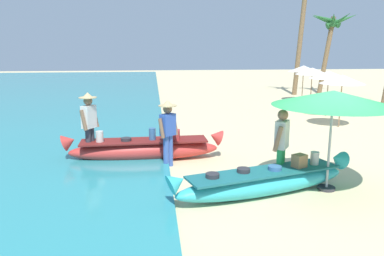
{
  "coord_description": "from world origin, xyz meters",
  "views": [
    {
      "loc": [
        -3.46,
        -7.05,
        2.93
      ],
      "look_at": [
        -2.5,
        2.28,
        0.9
      ],
      "focal_mm": 35.6,
      "sensor_mm": 36.0,
      "label": 1
    }
  ],
  "objects_px": {
    "boat_cyan_foreground": "(265,181)",
    "palm_tree_leaning_seaward": "(304,3)",
    "person_vendor_hatted": "(168,129)",
    "person_tourist_customer": "(281,143)",
    "person_vendor_assistant": "(89,122)",
    "palm_tree_mid_cluster": "(332,28)",
    "patio_umbrella_large": "(333,99)",
    "boat_red_midground": "(145,149)"
  },
  "relations": [
    {
      "from": "person_tourist_customer",
      "to": "boat_red_midground",
      "type": "bearing_deg",
      "value": 143.36
    },
    {
      "from": "patio_umbrella_large",
      "to": "palm_tree_leaning_seaward",
      "type": "distance_m",
      "value": 16.6
    },
    {
      "from": "boat_cyan_foreground",
      "to": "person_vendor_assistant",
      "type": "bearing_deg",
      "value": 145.5
    },
    {
      "from": "palm_tree_mid_cluster",
      "to": "person_vendor_hatted",
      "type": "bearing_deg",
      "value": -127.35
    },
    {
      "from": "person_vendor_hatted",
      "to": "patio_umbrella_large",
      "type": "distance_m",
      "value": 3.85
    },
    {
      "from": "boat_cyan_foreground",
      "to": "palm_tree_mid_cluster",
      "type": "xyz_separation_m",
      "value": [
        8.71,
        15.86,
        3.73
      ]
    },
    {
      "from": "patio_umbrella_large",
      "to": "palm_tree_mid_cluster",
      "type": "relative_size",
      "value": 0.49
    },
    {
      "from": "boat_red_midground",
      "to": "person_vendor_hatted",
      "type": "distance_m",
      "value": 1.06
    },
    {
      "from": "boat_cyan_foreground",
      "to": "person_vendor_hatted",
      "type": "xyz_separation_m",
      "value": [
        -1.84,
        2.03,
        0.67
      ]
    },
    {
      "from": "boat_cyan_foreground",
      "to": "palm_tree_leaning_seaward",
      "type": "bearing_deg",
      "value": 66.48
    },
    {
      "from": "palm_tree_mid_cluster",
      "to": "person_vendor_assistant",
      "type": "bearing_deg",
      "value": -133.39
    },
    {
      "from": "person_vendor_hatted",
      "to": "palm_tree_leaning_seaward",
      "type": "xyz_separation_m",
      "value": [
        8.57,
        13.42,
        4.43
      ]
    },
    {
      "from": "boat_red_midground",
      "to": "person_tourist_customer",
      "type": "bearing_deg",
      "value": -36.64
    },
    {
      "from": "person_vendor_hatted",
      "to": "palm_tree_leaning_seaward",
      "type": "height_order",
      "value": "palm_tree_leaning_seaward"
    },
    {
      "from": "person_vendor_hatted",
      "to": "palm_tree_leaning_seaward",
      "type": "distance_m",
      "value": 16.53
    },
    {
      "from": "boat_red_midground",
      "to": "patio_umbrella_large",
      "type": "xyz_separation_m",
      "value": [
        3.8,
        -2.49,
        1.6
      ]
    },
    {
      "from": "boat_cyan_foreground",
      "to": "boat_red_midground",
      "type": "xyz_separation_m",
      "value": [
        -2.43,
        2.62,
        0.02
      ]
    },
    {
      "from": "person_vendor_hatted",
      "to": "palm_tree_mid_cluster",
      "type": "distance_m",
      "value": 17.67
    },
    {
      "from": "palm_tree_leaning_seaward",
      "to": "person_vendor_assistant",
      "type": "bearing_deg",
      "value": -129.36
    },
    {
      "from": "palm_tree_leaning_seaward",
      "to": "palm_tree_mid_cluster",
      "type": "bearing_deg",
      "value": 11.69
    },
    {
      "from": "person_tourist_customer",
      "to": "patio_umbrella_large",
      "type": "relative_size",
      "value": 0.68
    },
    {
      "from": "person_vendor_assistant",
      "to": "patio_umbrella_large",
      "type": "bearing_deg",
      "value": -25.69
    },
    {
      "from": "boat_red_midground",
      "to": "person_tourist_customer",
      "type": "xyz_separation_m",
      "value": [
        2.9,
        -2.16,
        0.62
      ]
    },
    {
      "from": "person_tourist_customer",
      "to": "person_vendor_assistant",
      "type": "height_order",
      "value": "person_vendor_assistant"
    },
    {
      "from": "person_tourist_customer",
      "to": "palm_tree_leaning_seaward",
      "type": "bearing_deg",
      "value": 67.35
    },
    {
      "from": "person_vendor_assistant",
      "to": "palm_tree_leaning_seaward",
      "type": "height_order",
      "value": "palm_tree_leaning_seaward"
    },
    {
      "from": "palm_tree_leaning_seaward",
      "to": "palm_tree_mid_cluster",
      "type": "height_order",
      "value": "palm_tree_leaning_seaward"
    },
    {
      "from": "palm_tree_leaning_seaward",
      "to": "person_vendor_hatted",
      "type": "bearing_deg",
      "value": -122.54
    },
    {
      "from": "person_vendor_hatted",
      "to": "person_tourist_customer",
      "type": "height_order",
      "value": "person_vendor_hatted"
    },
    {
      "from": "patio_umbrella_large",
      "to": "boat_cyan_foreground",
      "type": "bearing_deg",
      "value": -174.63
    },
    {
      "from": "patio_umbrella_large",
      "to": "person_tourist_customer",
      "type": "bearing_deg",
      "value": 159.45
    },
    {
      "from": "person_vendor_hatted",
      "to": "person_tourist_customer",
      "type": "xyz_separation_m",
      "value": [
        2.31,
        -1.56,
        -0.03
      ]
    },
    {
      "from": "person_tourist_customer",
      "to": "patio_umbrella_large",
      "type": "bearing_deg",
      "value": -20.55
    },
    {
      "from": "boat_cyan_foreground",
      "to": "patio_umbrella_large",
      "type": "xyz_separation_m",
      "value": [
        1.36,
        0.13,
        1.62
      ]
    },
    {
      "from": "person_vendor_assistant",
      "to": "palm_tree_mid_cluster",
      "type": "height_order",
      "value": "palm_tree_mid_cluster"
    },
    {
      "from": "person_vendor_assistant",
      "to": "palm_tree_leaning_seaward",
      "type": "bearing_deg",
      "value": 50.64
    },
    {
      "from": "palm_tree_mid_cluster",
      "to": "patio_umbrella_large",
      "type": "bearing_deg",
      "value": -115.04
    },
    {
      "from": "boat_cyan_foreground",
      "to": "person_tourist_customer",
      "type": "relative_size",
      "value": 2.47
    },
    {
      "from": "palm_tree_mid_cluster",
      "to": "palm_tree_leaning_seaward",
      "type": "bearing_deg",
      "value": -168.31
    },
    {
      "from": "person_vendor_hatted",
      "to": "person_tourist_customer",
      "type": "relative_size",
      "value": 1.0
    },
    {
      "from": "person_vendor_assistant",
      "to": "patio_umbrella_large",
      "type": "height_order",
      "value": "patio_umbrella_large"
    },
    {
      "from": "person_tourist_customer",
      "to": "person_vendor_assistant",
      "type": "relative_size",
      "value": 0.92
    }
  ]
}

